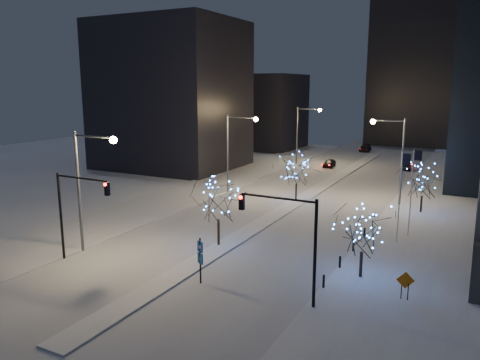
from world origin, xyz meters
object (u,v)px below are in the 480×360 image
Objects in this scene: street_lamp_w_mid at (235,143)px; holiday_tree_median_far at (297,171)px; street_lamp_w_near at (87,176)px; car_mid at (406,166)px; car_far at (365,148)px; street_lamp_east at (395,150)px; traffic_signal_east at (291,232)px; construction_sign at (405,283)px; holiday_tree_plaza_far at (423,181)px; holiday_tree_median_near at (218,200)px; wayfinding_sign at (200,256)px; car_near at (329,163)px; traffic_signal_west at (74,203)px; street_lamp_w_far at (303,127)px; holiday_tree_plaza_near at (363,230)px.

street_lamp_w_mid is 1.86× the size of holiday_tree_median_far.
street_lamp_w_mid is (0.00, 25.00, 0.00)m from street_lamp_w_near.
car_far is at bearing -65.56° from car_mid.
street_lamp_east is 29.08m from traffic_signal_east.
holiday_tree_median_far reaches higher than construction_sign.
street_lamp_w_mid is at bearing -178.35° from holiday_tree_plaza_far.
street_lamp_east is at bearing 64.03° from holiday_tree_median_near.
car_near is at bearing 121.92° from wayfinding_sign.
street_lamp_w_mid is 28.66m from wayfinding_sign.
holiday_tree_plaza_far is (17.49, -23.87, 2.85)m from car_near.
street_lamp_w_near is 5.32× the size of construction_sign.
car_near is 12.48m from car_mid.
traffic_signal_west is 2.11× the size of wayfinding_sign.
traffic_signal_east is 8.16m from construction_sign.
traffic_signal_east is 1.26× the size of holiday_tree_plaza_far.
traffic_signal_west is 1.30× the size of holiday_tree_median_far.
street_lamp_w_mid is 1.43× the size of traffic_signal_east.
street_lamp_w_far is at bearing -110.11° from car_far.
street_lamp_w_far is 1.43× the size of traffic_signal_east.
car_near is 0.74× the size of holiday_tree_plaza_near.
car_near is 1.22× the size of wayfinding_sign.
street_lamp_east reaches higher than traffic_signal_west.
street_lamp_w_mid is 47.83m from car_far.
construction_sign is at bearing 92.70° from car_mid.
car_far is 1.53× the size of wayfinding_sign.
holiday_tree_plaza_near is at bearing -65.06° from street_lamp_w_far.
car_near is 2.16× the size of construction_sign.
holiday_tree_plaza_far is (22.55, 0.65, -2.96)m from street_lamp_w_mid.
car_near is at bearing 78.35° from street_lamp_w_mid.
traffic_signal_west is at bearing -176.71° from traffic_signal_east.
traffic_signal_east reaches higher than car_mid.
car_far is 71.81m from construction_sign.
holiday_tree_plaza_near is (15.86, -44.49, 2.95)m from car_near.
construction_sign is (24.28, -22.34, -5.22)m from street_lamp_w_mid.
car_mid is at bearing 85.10° from construction_sign.
street_lamp_w_mid is 1.00× the size of street_lamp_w_far.
car_mid is at bearing 72.06° from street_lamp_w_near.
holiday_tree_median_near is 1.15× the size of holiday_tree_median_far.
traffic_signal_east is 27.09m from holiday_tree_plaza_far.
car_mid is at bearing 90.83° from traffic_signal_east.
car_near is at bearing 84.17° from street_lamp_w_near.
holiday_tree_plaza_far reaches higher than car_near.
wayfinding_sign is (2.76, -25.88, -1.58)m from holiday_tree_median_far.
car_mid is (17.10, 2.81, -5.86)m from street_lamp_w_far.
traffic_signal_east is at bearing -69.96° from holiday_tree_median_far.
car_mid is 50.67m from construction_sign.
street_lamp_east is 30.36m from wayfinding_sign.
car_near is (5.06, 24.52, -5.81)m from street_lamp_w_mid.
holiday_tree_median_near is 12.55m from holiday_tree_plaza_near.
traffic_signal_east is 6.85m from holiday_tree_plaza_near.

